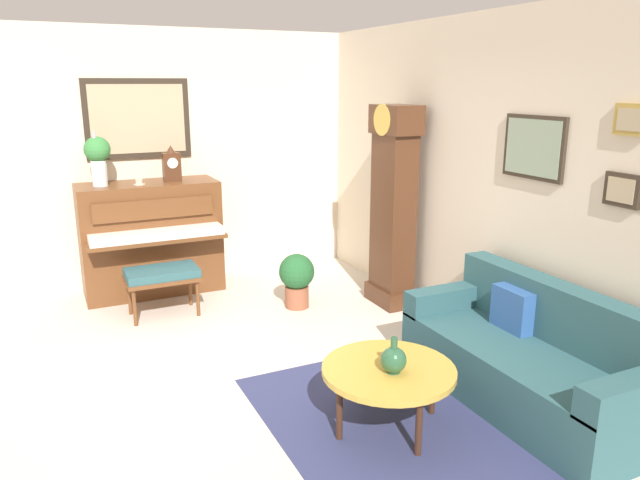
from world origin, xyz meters
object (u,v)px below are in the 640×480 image
object	(u,v)px
coffee_table	(389,372)
mantel_clock	(172,165)
piano	(151,238)
grandfather_clock	(393,212)
green_jug	(394,360)
teacup	(139,182)
couch	(530,360)
potted_plant	(297,277)
piano_bench	(162,276)
flower_vase	(98,155)

from	to	relation	value
coffee_table	mantel_clock	bearing A→B (deg)	-169.27
piano	grandfather_clock	xyz separation A→B (m)	(1.41, 2.15, 0.36)
piano	green_jug	distance (m)	3.56
teacup	couch	bearing A→B (deg)	31.42
green_jug	potted_plant	xyz separation A→B (m)	(-2.34, 0.33, -0.19)
piano_bench	teacup	world-z (taller)	teacup
piano_bench	mantel_clock	xyz separation A→B (m)	(-0.74, 0.31, 0.97)
coffee_table	teacup	size ratio (longest dim) A/B	7.59
coffee_table	mantel_clock	distance (m)	3.58
potted_plant	coffee_table	bearing A→B (deg)	-8.01
piano	teacup	bearing A→B (deg)	-45.88
piano_bench	mantel_clock	bearing A→B (deg)	157.43
piano_bench	potted_plant	size ratio (longest dim) A/B	1.25
couch	flower_vase	world-z (taller)	flower_vase
piano_bench	flower_vase	distance (m)	1.40
mantel_clock	green_jug	distance (m)	3.61
piano	potted_plant	size ratio (longest dim) A/B	2.57
grandfather_clock	flower_vase	distance (m)	3.03
teacup	mantel_clock	bearing A→B (deg)	104.16
piano_bench	green_jug	size ratio (longest dim) A/B	2.92
mantel_clock	coffee_table	bearing A→B (deg)	10.73
flower_vase	green_jug	size ratio (longest dim) A/B	2.42
green_jug	flower_vase	bearing A→B (deg)	-158.43
coffee_table	green_jug	bearing A→B (deg)	-7.36
teacup	green_jug	distance (m)	3.57
piano_bench	flower_vase	size ratio (longest dim) A/B	1.21
teacup	flower_vase	bearing A→B (deg)	-103.91
couch	coffee_table	world-z (taller)	couch
flower_vase	coffee_table	bearing A→B (deg)	22.07
grandfather_clock	mantel_clock	distance (m)	2.39
flower_vase	grandfather_clock	bearing A→B (deg)	61.73
piano_bench	flower_vase	bearing A→B (deg)	-150.57
piano_bench	couch	size ratio (longest dim) A/B	0.37
grandfather_clock	coffee_table	size ratio (longest dim) A/B	2.31
piano_bench	teacup	size ratio (longest dim) A/B	6.03
grandfather_clock	couch	size ratio (longest dim) A/B	1.07
coffee_table	potted_plant	distance (m)	2.30
coffee_table	green_jug	world-z (taller)	green_jug
piano	mantel_clock	world-z (taller)	mantel_clock
couch	flower_vase	bearing A→B (deg)	-145.01
coffee_table	mantel_clock	size ratio (longest dim) A/B	2.32
mantel_clock	green_jug	size ratio (longest dim) A/B	1.58
green_jug	grandfather_clock	bearing A→B (deg)	148.30
couch	flower_vase	xyz separation A→B (m)	(-3.52, -2.46, 1.21)
flower_vase	teacup	size ratio (longest dim) A/B	5.00
couch	green_jug	distance (m)	1.12
piano_bench	green_jug	bearing A→B (deg)	19.22
piano	flower_vase	distance (m)	1.02
couch	potted_plant	distance (m)	2.53
piano_bench	grandfather_clock	distance (m)	2.36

